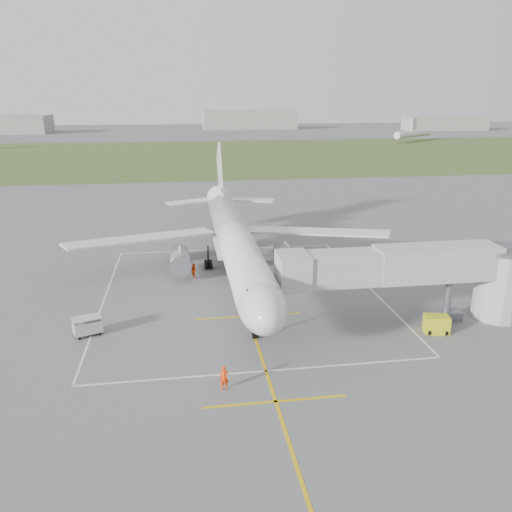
{
  "coord_description": "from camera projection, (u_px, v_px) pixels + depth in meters",
  "views": [
    {
      "loc": [
        -5.65,
        -52.7,
        19.68
      ],
      "look_at": [
        1.65,
        -4.0,
        4.0
      ],
      "focal_mm": 35.0,
      "sensor_mm": 36.0,
      "label": 1
    }
  ],
  "objects": [
    {
      "name": "ramp_worker_nose",
      "position": [
        224.0,
        378.0,
        34.97
      ],
      "size": [
        0.65,
        0.43,
        1.78
      ],
      "primitive_type": "imported",
      "rotation": [
        0.0,
        0.0,
        -0.01
      ],
      "color": "#FF3808",
      "rests_on": "ground"
    },
    {
      "name": "ground",
      "position": [
        236.0,
        280.0,
        56.43
      ],
      "size": [
        700.0,
        700.0,
        0.0
      ],
      "primitive_type": "plane",
      "color": "#58585B",
      "rests_on": "ground"
    },
    {
      "name": "airliner",
      "position": [
        235.0,
        241.0,
        55.8
      ],
      "size": [
        38.93,
        46.75,
        13.52
      ],
      "color": "silver",
      "rests_on": "ground"
    },
    {
      "name": "jet_bridge",
      "position": [
        427.0,
        273.0,
        44.49
      ],
      "size": [
        23.4,
        5.0,
        7.2
      ],
      "color": "#9E998F",
      "rests_on": "ground"
    },
    {
      "name": "distant_hangars",
      "position": [
        161.0,
        123.0,
        302.48
      ],
      "size": [
        345.0,
        49.0,
        12.0
      ],
      "color": "gray",
      "rests_on": "ground"
    },
    {
      "name": "distant_aircraft",
      "position": [
        198.0,
        137.0,
        211.28
      ],
      "size": [
        222.33,
        42.95,
        8.85
      ],
      "color": "silver",
      "rests_on": "ground"
    },
    {
      "name": "apron_markings",
      "position": [
        243.0,
        299.0,
        50.94
      ],
      "size": [
        28.2,
        60.0,
        0.01
      ],
      "color": "gold",
      "rests_on": "ground"
    },
    {
      "name": "grass_strip",
      "position": [
        196.0,
        155.0,
        178.93
      ],
      "size": [
        700.0,
        120.0,
        0.02
      ],
      "primitive_type": "cube",
      "color": "#445A27",
      "rests_on": "ground"
    },
    {
      "name": "gpu_unit",
      "position": [
        436.0,
        324.0,
        43.58
      ],
      "size": [
        2.3,
        1.82,
        1.55
      ],
      "rotation": [
        0.0,
        0.0,
        -0.21
      ],
      "color": "#CBCB19",
      "rests_on": "ground"
    },
    {
      "name": "ramp_worker_wing",
      "position": [
        194.0,
        270.0,
        56.94
      ],
      "size": [
        1.0,
        1.04,
        1.69
      ],
      "primitive_type": "imported",
      "rotation": [
        0.0,
        0.0,
        2.2
      ],
      "color": "#F73E07",
      "rests_on": "ground"
    },
    {
      "name": "baggage_cart",
      "position": [
        88.0,
        326.0,
        43.07
      ],
      "size": [
        2.69,
        2.15,
        1.63
      ],
      "rotation": [
        0.0,
        0.0,
        0.36
      ],
      "color": "#B2B2B2",
      "rests_on": "ground"
    }
  ]
}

